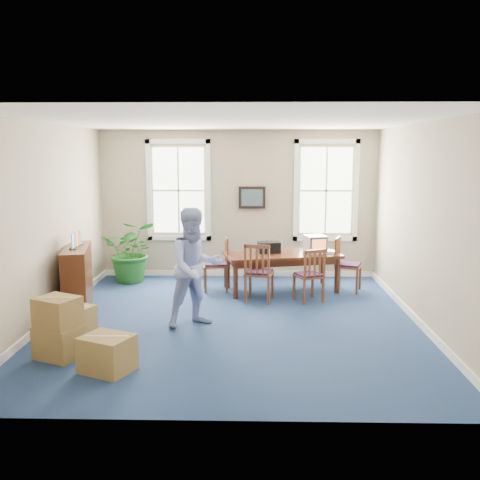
{
  "coord_description": "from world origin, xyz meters",
  "views": [
    {
      "loc": [
        0.31,
        -8.37,
        2.75
      ],
      "look_at": [
        0.1,
        0.6,
        1.25
      ],
      "focal_mm": 40.0,
      "sensor_mm": 36.0,
      "label": 1
    }
  ],
  "objects_px": {
    "crt_tv": "(315,244)",
    "potted_plant": "(132,251)",
    "man": "(195,267)",
    "conference_table": "(282,272)",
    "credenza": "(77,278)",
    "cardboard_boxes": "(77,324)",
    "chair_near_left": "(259,272)"
  },
  "relations": [
    {
      "from": "man",
      "to": "crt_tv",
      "type": "bearing_deg",
      "value": 16.92
    },
    {
      "from": "crt_tv",
      "to": "potted_plant",
      "type": "bearing_deg",
      "value": 154.01
    },
    {
      "from": "crt_tv",
      "to": "potted_plant",
      "type": "distance_m",
      "value": 3.85
    },
    {
      "from": "conference_table",
      "to": "chair_near_left",
      "type": "distance_m",
      "value": 0.9
    },
    {
      "from": "conference_table",
      "to": "man",
      "type": "relative_size",
      "value": 1.18
    },
    {
      "from": "man",
      "to": "cardboard_boxes",
      "type": "bearing_deg",
      "value": -168.32
    },
    {
      "from": "conference_table",
      "to": "man",
      "type": "bearing_deg",
      "value": -137.08
    },
    {
      "from": "chair_near_left",
      "to": "potted_plant",
      "type": "height_order",
      "value": "potted_plant"
    },
    {
      "from": "man",
      "to": "credenza",
      "type": "bearing_deg",
      "value": 129.14
    },
    {
      "from": "man",
      "to": "potted_plant",
      "type": "height_order",
      "value": "man"
    },
    {
      "from": "man",
      "to": "potted_plant",
      "type": "distance_m",
      "value": 3.31
    },
    {
      "from": "chair_near_left",
      "to": "potted_plant",
      "type": "xyz_separation_m",
      "value": [
        -2.67,
        1.43,
        0.11
      ]
    },
    {
      "from": "chair_near_left",
      "to": "potted_plant",
      "type": "relative_size",
      "value": 0.83
    },
    {
      "from": "credenza",
      "to": "potted_plant",
      "type": "xyz_separation_m",
      "value": [
        0.52,
        2.0,
        0.11
      ]
    },
    {
      "from": "conference_table",
      "to": "potted_plant",
      "type": "distance_m",
      "value": 3.21
    },
    {
      "from": "credenza",
      "to": "cardboard_boxes",
      "type": "bearing_deg",
      "value": -84.55
    },
    {
      "from": "crt_tv",
      "to": "man",
      "type": "bearing_deg",
      "value": -150.47
    },
    {
      "from": "credenza",
      "to": "potted_plant",
      "type": "height_order",
      "value": "potted_plant"
    },
    {
      "from": "cardboard_boxes",
      "to": "chair_near_left",
      "type": "bearing_deg",
      "value": 47.26
    },
    {
      "from": "crt_tv",
      "to": "cardboard_boxes",
      "type": "bearing_deg",
      "value": -152.5
    },
    {
      "from": "conference_table",
      "to": "man",
      "type": "distance_m",
      "value": 2.7
    },
    {
      "from": "crt_tv",
      "to": "credenza",
      "type": "distance_m",
      "value": 4.53
    },
    {
      "from": "conference_table",
      "to": "potted_plant",
      "type": "relative_size",
      "value": 1.69
    },
    {
      "from": "man",
      "to": "credenza",
      "type": "xyz_separation_m",
      "value": [
        -2.16,
        0.85,
        -0.39
      ]
    },
    {
      "from": "potted_plant",
      "to": "man",
      "type": "bearing_deg",
      "value": -59.99
    },
    {
      "from": "conference_table",
      "to": "cardboard_boxes",
      "type": "relative_size",
      "value": 1.45
    },
    {
      "from": "potted_plant",
      "to": "cardboard_boxes",
      "type": "xyz_separation_m",
      "value": [
        0.17,
        -4.13,
        -0.22
      ]
    },
    {
      "from": "crt_tv",
      "to": "chair_near_left",
      "type": "distance_m",
      "value": 1.43
    },
    {
      "from": "crt_tv",
      "to": "potted_plant",
      "type": "xyz_separation_m",
      "value": [
        -3.79,
        0.62,
        -0.27
      ]
    },
    {
      "from": "conference_table",
      "to": "crt_tv",
      "type": "relative_size",
      "value": 5.37
    },
    {
      "from": "crt_tv",
      "to": "man",
      "type": "relative_size",
      "value": 0.22
    },
    {
      "from": "crt_tv",
      "to": "man",
      "type": "distance_m",
      "value": 3.09
    }
  ]
}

